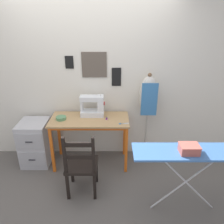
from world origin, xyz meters
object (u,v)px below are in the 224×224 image
Objects in this scene: wooden_chair at (82,166)px; storage_box at (190,149)px; sewing_machine at (95,106)px; thread_spool_near_machine at (107,118)px; filing_cabinet at (37,142)px; dress_form at (149,101)px; ironing_board at (191,154)px; scissors at (123,124)px; fabric_bowl at (62,118)px.

wooden_chair is 1.32m from storage_box.
wooden_chair is (-0.11, -0.76, -0.50)m from sewing_machine.
sewing_machine is at bearing 142.69° from thread_spool_near_machine.
wooden_chair reaches higher than filing_cabinet.
dress_form is at bearing 20.65° from thread_spool_near_machine.
filing_cabinet is 2.30m from ironing_board.
dress_form reaches higher than scissors.
sewing_machine is 2.45× the size of fabric_bowl.
thread_spool_near_machine is at bearing 134.12° from storage_box.
storage_box is at bearing -45.88° from thread_spool_near_machine.
dress_form reaches higher than sewing_machine.
fabric_bowl is 3.92× the size of thread_spool_near_machine.
thread_spool_near_machine is at bearing -2.74° from filing_cabinet.
scissors is 0.16× the size of wooden_chair.
fabric_bowl is 1.04× the size of scissors.
dress_form is at bearing 102.92° from storage_box.
wooden_chair is at bearing -39.52° from filing_cabinet.
fabric_bowl is 0.10× the size of dress_form.
sewing_machine is 0.29× the size of ironing_board.
thread_spool_near_machine is 0.03× the size of dress_form.
dress_form reaches higher than thread_spool_near_machine.
filing_cabinet is 2.30m from storage_box.
fabric_bowl is 1.84m from ironing_board.
fabric_bowl is at bearing -169.90° from dress_form.
thread_spool_near_machine is 0.05× the size of filing_cabinet.
scissors is at bearing -8.02° from filing_cabinet.
scissors is 0.11× the size of ironing_board.
storage_box reaches higher than scissors.
thread_spool_near_machine is (-0.23, 0.14, 0.02)m from scissors.
ironing_board is at bearing -74.77° from dress_form.
dress_form is (0.40, 0.37, 0.20)m from scissors.
wooden_chair is at bearing 167.53° from ironing_board.
scissors is 0.80m from wooden_chair.
wooden_chair is 0.64× the size of dress_form.
wooden_chair reaches higher than thread_spool_near_machine.
filing_cabinet is at bearing 140.48° from wooden_chair.
sewing_machine is 1.54m from ironing_board.
storage_box is (2.01, -0.98, 0.53)m from filing_cabinet.
fabric_bowl reaches higher than filing_cabinet.
scissors is at bearing -9.03° from fabric_bowl.
wooden_chair is at bearing -98.47° from sewing_machine.
ironing_board is (0.71, -0.75, 0.01)m from scissors.
thread_spool_near_machine is (0.19, -0.15, -0.13)m from sewing_machine.
wooden_chair is at bearing -59.90° from fabric_bowl.
ironing_board is (1.60, -0.89, -0.02)m from fabric_bowl.
sewing_machine is 0.28m from thread_spool_near_machine.
scissors is 0.10× the size of dress_form.
sewing_machine is at bearing 16.75° from fabric_bowl.
dress_form is at bearing 10.10° from fabric_bowl.
filing_cabinet is at bearing 154.09° from storage_box.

